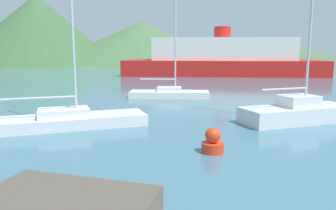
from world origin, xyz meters
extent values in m
cube|color=silver|center=(-5.39, 15.16, 0.26)|extent=(7.74, 4.04, 0.52)
cube|color=silver|center=(-5.39, 15.16, 0.70)|extent=(2.55, 1.98, 0.36)
cylinder|color=#BCBCC1|center=(-4.85, 15.32, 5.40)|extent=(0.12, 0.12, 9.77)
cylinder|color=#BCBCC1|center=(-6.46, 14.85, 1.42)|extent=(3.25, 1.04, 0.10)
cube|color=silver|center=(5.84, 15.75, 0.39)|extent=(6.08, 3.50, 0.78)
cube|color=silver|center=(5.84, 15.75, 1.05)|extent=(2.04, 1.78, 0.55)
cylinder|color=#BCBCC1|center=(6.25, 15.88, 5.70)|extent=(0.12, 0.12, 9.84)
cylinder|color=#BCBCC1|center=(5.01, 15.50, 1.68)|extent=(2.51, 0.84, 0.10)
cube|color=white|center=(-0.02, 24.70, 0.23)|extent=(6.10, 2.54, 0.46)
cube|color=white|center=(-0.02, 24.70, 0.62)|extent=(1.91, 1.52, 0.32)
cylinder|color=#BCBCC1|center=(0.42, 24.66, 5.73)|extent=(0.12, 0.12, 10.55)
cylinder|color=#BCBCC1|center=(-0.90, 24.80, 1.36)|extent=(2.66, 0.39, 0.10)
cube|color=red|center=(8.74, 47.20, 1.06)|extent=(28.49, 12.92, 2.13)
cube|color=silver|center=(8.74, 47.20, 3.66)|extent=(20.13, 10.44, 3.06)
cylinder|color=red|center=(8.74, 47.20, 5.99)|extent=(2.35, 2.35, 1.60)
cylinder|color=red|center=(0.74, 11.09, 0.17)|extent=(0.77, 0.77, 0.35)
sphere|color=red|center=(0.74, 11.09, 0.62)|extent=(0.54, 0.54, 0.54)
cone|color=#3D6038|center=(-29.25, 84.13, 8.40)|extent=(39.61, 39.61, 16.81)
cone|color=#476B42|center=(-3.96, 92.98, 5.65)|extent=(51.74, 51.74, 11.31)
cone|color=#4C6647|center=(29.45, 85.13, 3.05)|extent=(52.83, 52.83, 6.10)
camera|label=1|loc=(-1.36, 0.22, 3.52)|focal=35.00mm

